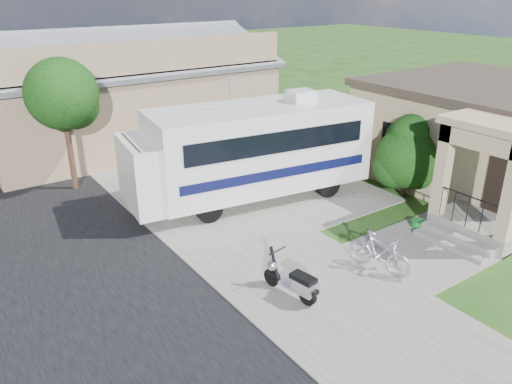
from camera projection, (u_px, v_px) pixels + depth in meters
ground at (327, 264)px, 12.98m from camera, size 120.00×120.00×0.00m
sidewalk_slab at (139, 165)px, 20.00m from camera, size 4.00×80.00×0.06m
driveway_slab at (270, 195)px, 17.16m from camera, size 7.00×6.00×0.05m
walk_slab at (432, 246)px, 13.80m from camera, size 4.00×3.00×0.05m
house at (485, 132)px, 18.07m from camera, size 9.47×7.80×3.54m
warehouse at (121, 96)px, 22.77m from camera, size 12.50×8.40×5.04m
street_tree_a at (65, 97)px, 16.61m from camera, size 2.44×2.40×4.58m
street_tree_b at (6, 59)px, 24.11m from camera, size 2.44×2.40×4.73m
motorhome at (251, 148)px, 16.29m from camera, size 8.31×3.60×4.12m
shrub at (407, 154)px, 16.74m from camera, size 2.32×2.21×2.85m
scooter at (293, 281)px, 11.39m from camera, size 0.63×1.57×1.04m
bicycle at (379, 255)px, 12.41m from camera, size 0.92×1.77×1.02m
garden_hose at (419, 225)px, 14.86m from camera, size 0.46×0.46×0.21m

